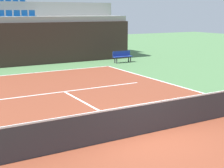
% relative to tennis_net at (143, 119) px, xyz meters
% --- Properties ---
extents(ground_plane, '(80.00, 80.00, 0.00)m').
position_rel_tennis_net_xyz_m(ground_plane, '(0.00, 0.00, -0.51)').
color(ground_plane, '#477042').
extents(court_surface, '(11.00, 24.00, 0.01)m').
position_rel_tennis_net_xyz_m(court_surface, '(0.00, 0.00, -0.50)').
color(court_surface, brown).
rests_on(court_surface, ground_plane).
extents(baseline_far, '(11.00, 0.10, 0.00)m').
position_rel_tennis_net_xyz_m(baseline_far, '(0.00, 11.95, -0.50)').
color(baseline_far, white).
rests_on(baseline_far, court_surface).
extents(service_line_far, '(8.26, 0.10, 0.00)m').
position_rel_tennis_net_xyz_m(service_line_far, '(0.00, 6.40, -0.50)').
color(service_line_far, white).
rests_on(service_line_far, court_surface).
extents(centre_service_line, '(0.10, 6.40, 0.00)m').
position_rel_tennis_net_xyz_m(centre_service_line, '(0.00, 3.20, -0.50)').
color(centre_service_line, white).
rests_on(centre_service_line, court_surface).
extents(back_wall, '(17.80, 0.30, 2.96)m').
position_rel_tennis_net_xyz_m(back_wall, '(0.00, 15.03, 0.97)').
color(back_wall, '#33231E').
rests_on(back_wall, ground_plane).
extents(stands_tier_lower, '(17.80, 2.40, 3.37)m').
position_rel_tennis_net_xyz_m(stands_tier_lower, '(0.00, 16.38, 1.18)').
color(stands_tier_lower, '#9E9E99').
rests_on(stands_tier_lower, ground_plane).
extents(stands_tier_upper, '(17.80, 2.40, 4.44)m').
position_rel_tennis_net_xyz_m(stands_tier_upper, '(0.00, 18.78, 1.71)').
color(stands_tier_upper, '#9E9E99').
rests_on(stands_tier_upper, ground_plane).
extents(seating_row_lower, '(3.74, 0.44, 0.44)m').
position_rel_tennis_net_xyz_m(seating_row_lower, '(-0.00, 16.48, 2.99)').
color(seating_row_lower, '#145193').
rests_on(seating_row_lower, stands_tier_lower).
extents(seating_row_upper, '(3.74, 0.44, 0.44)m').
position_rel_tennis_net_xyz_m(seating_row_upper, '(-0.00, 18.88, 4.06)').
color(seating_row_upper, '#145193').
rests_on(seating_row_upper, stands_tier_upper).
extents(tennis_net, '(11.08, 0.08, 1.07)m').
position_rel_tennis_net_xyz_m(tennis_net, '(0.00, 0.00, 0.00)').
color(tennis_net, black).
rests_on(tennis_net, court_surface).
extents(player_bench, '(1.50, 0.40, 0.85)m').
position_rel_tennis_net_xyz_m(player_bench, '(7.21, 12.97, -0.00)').
color(player_bench, navy).
rests_on(player_bench, ground_plane).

